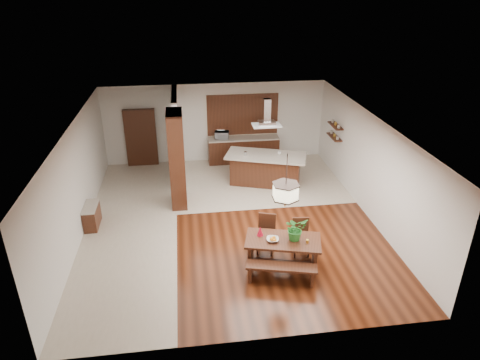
{
  "coord_description": "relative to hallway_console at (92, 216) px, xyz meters",
  "views": [
    {
      "loc": [
        -1.13,
        -10.48,
        6.3
      ],
      "look_at": [
        0.3,
        0.0,
        1.25
      ],
      "focal_mm": 32.0,
      "sensor_mm": 36.0,
      "label": 1
    }
  ],
  "objects": [
    {
      "name": "room_shell",
      "position": [
        3.81,
        -0.2,
        1.75
      ],
      "size": [
        9.0,
        9.04,
        2.92
      ],
      "color": "#38170A",
      "rests_on": "ground"
    },
    {
      "name": "microwave",
      "position": [
        4.01,
        3.99,
        0.77
      ],
      "size": [
        0.54,
        0.41,
        0.27
      ],
      "primitive_type": "imported",
      "rotation": [
        0.0,
        0.0,
        -0.16
      ],
      "color": "silver",
      "rests_on": "rear_counter"
    },
    {
      "name": "dining_chair_left",
      "position": [
        4.54,
        -1.84,
        0.18
      ],
      "size": [
        0.55,
        0.55,
        0.99
      ],
      "primitive_type": null,
      "rotation": [
        0.0,
        0.0,
        -0.32
      ],
      "color": "black",
      "rests_on": "ground"
    },
    {
      "name": "rear_counter",
      "position": [
        4.81,
        4.0,
        0.16
      ],
      "size": [
        2.6,
        0.62,
        0.95
      ],
      "color": "black",
      "rests_on": "ground"
    },
    {
      "name": "partition_stub",
      "position": [
        2.41,
        3.1,
        1.14
      ],
      "size": [
        0.18,
        2.4,
        2.9
      ],
      "primitive_type": "cube",
      "color": "silver",
      "rests_on": "ground"
    },
    {
      "name": "island_cup",
      "position": [
        5.7,
        1.94,
        0.8
      ],
      "size": [
        0.15,
        0.15,
        0.09
      ],
      "primitive_type": "imported",
      "rotation": [
        0.0,
        0.0,
        -0.34
      ],
      "color": "silver",
      "rests_on": "kitchen_island"
    },
    {
      "name": "hallway_doorway",
      "position": [
        1.11,
        4.2,
        0.74
      ],
      "size": [
        1.1,
        0.2,
        2.1
      ],
      "primitive_type": "cube",
      "color": "black",
      "rests_on": "ground"
    },
    {
      "name": "napkin_cone",
      "position": [
        4.32,
        -2.21,
        0.53
      ],
      "size": [
        0.16,
        0.16,
        0.24
      ],
      "primitive_type": "cone",
      "rotation": [
        0.0,
        0.0,
        -0.07
      ],
      "color": "#B30C24",
      "rests_on": "dining_table"
    },
    {
      "name": "kitchen_island",
      "position": [
        5.26,
        2.0,
        0.23
      ],
      "size": [
        2.8,
        1.9,
        1.06
      ],
      "rotation": [
        0.0,
        0.0,
        -0.33
      ],
      "color": "black",
      "rests_on": "ground"
    },
    {
      "name": "gold_ornament",
      "position": [
        5.34,
        -2.68,
        0.46
      ],
      "size": [
        0.07,
        0.07,
        0.09
      ],
      "primitive_type": "cylinder",
      "rotation": [
        0.0,
        0.0,
        0.09
      ],
      "color": "gold",
      "rests_on": "dining_table"
    },
    {
      "name": "dining_chair_right",
      "position": [
        5.38,
        -2.06,
        0.15
      ],
      "size": [
        0.45,
        0.45,
        0.94
      ],
      "primitive_type": null,
      "rotation": [
        0.0,
        0.0,
        -0.09
      ],
      "color": "black",
      "rests_on": "ground"
    },
    {
      "name": "dining_table",
      "position": [
        4.82,
        -2.47,
        0.22
      ],
      "size": [
        1.91,
        1.29,
        0.73
      ],
      "rotation": [
        0.0,
        0.0,
        -0.26
      ],
      "color": "black",
      "rests_on": "ground"
    },
    {
      "name": "tile_hallway",
      "position": [
        1.06,
        -0.2,
        -0.31
      ],
      "size": [
        2.5,
        9.0,
        0.01
      ],
      "primitive_type": "cube",
      "color": "beige",
      "rests_on": "ground"
    },
    {
      "name": "soffit_band",
      "position": [
        3.81,
        -0.2,
        2.57
      ],
      "size": [
        8.0,
        9.0,
        0.02
      ],
      "primitive_type": "cube",
      "color": "#361A0D",
      "rests_on": "room_shell"
    },
    {
      "name": "hallway_console",
      "position": [
        0.0,
        0.0,
        0.0
      ],
      "size": [
        0.37,
        0.88,
        0.63
      ],
      "primitive_type": "cube",
      "color": "black",
      "rests_on": "ground"
    },
    {
      "name": "kitchen_window",
      "position": [
        4.81,
        4.26,
        1.44
      ],
      "size": [
        2.6,
        0.08,
        1.5
      ],
      "primitive_type": "cube",
      "color": "#9D602F",
      "rests_on": "room_shell"
    },
    {
      "name": "dining_bench",
      "position": [
        4.66,
        -3.08,
        -0.09
      ],
      "size": [
        1.63,
        0.73,
        0.45
      ],
      "primitive_type": null,
      "rotation": [
        0.0,
        0.0,
        -0.25
      ],
      "color": "black",
      "rests_on": "ground"
    },
    {
      "name": "fruit_bowl",
      "position": [
        4.57,
        -2.48,
        0.45
      ],
      "size": [
        0.33,
        0.33,
        0.07
      ],
      "primitive_type": "imported",
      "rotation": [
        0.0,
        0.0,
        -0.2
      ],
      "color": "beige",
      "rests_on": "dining_table"
    },
    {
      "name": "foliage_plant",
      "position": [
        5.1,
        -2.48,
        0.7
      ],
      "size": [
        0.63,
        0.59,
        0.57
      ],
      "primitive_type": "imported",
      "rotation": [
        0.0,
        0.0,
        0.36
      ],
      "color": "#267427",
      "rests_on": "dining_table"
    },
    {
      "name": "range_hood",
      "position": [
        5.26,
        2.01,
        2.15
      ],
      "size": [
        0.9,
        0.55,
        0.87
      ],
      "primitive_type": null,
      "color": "silver",
      "rests_on": "room_shell"
    },
    {
      "name": "partition_pier",
      "position": [
        2.41,
        1.0,
        1.14
      ],
      "size": [
        0.45,
        1.0,
        2.9
      ],
      "primitive_type": "cube",
      "color": "black",
      "rests_on": "ground"
    },
    {
      "name": "pendant_lantern",
      "position": [
        4.82,
        -2.47,
        1.93
      ],
      "size": [
        0.64,
        0.64,
        1.31
      ],
      "primitive_type": null,
      "color": "beige",
      "rests_on": "room_shell"
    },
    {
      "name": "shelf_upper",
      "position": [
        7.68,
        2.4,
        1.49
      ],
      "size": [
        0.26,
        0.9,
        0.04
      ],
      "primitive_type": "cube",
      "color": "black",
      "rests_on": "room_shell"
    },
    {
      "name": "tile_kitchen",
      "position": [
        5.06,
        2.3,
        -0.31
      ],
      "size": [
        5.5,
        4.0,
        0.01
      ],
      "primitive_type": "cube",
      "color": "beige",
      "rests_on": "ground"
    },
    {
      "name": "shelf_lower",
      "position": [
        7.68,
        2.4,
        1.08
      ],
      "size": [
        0.26,
        0.9,
        0.04
      ],
      "primitive_type": "cube",
      "color": "black",
      "rests_on": "room_shell"
    }
  ]
}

